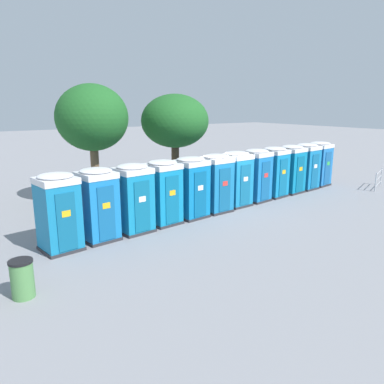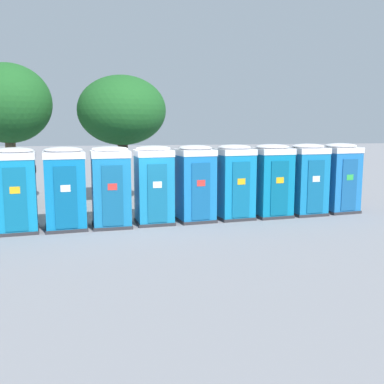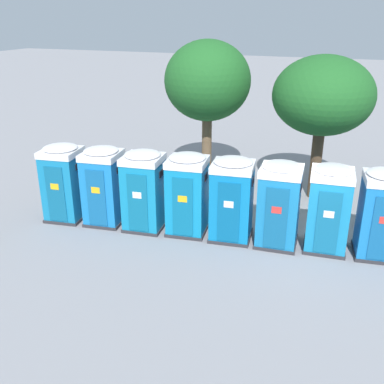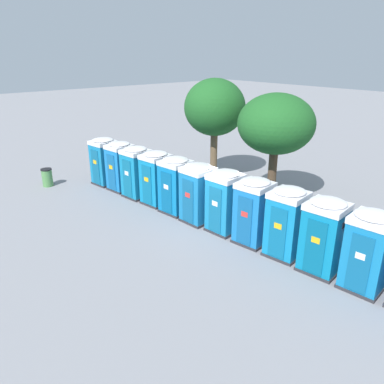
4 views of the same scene
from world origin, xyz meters
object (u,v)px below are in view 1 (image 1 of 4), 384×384
object	(u,v)px
portapotty_2	(133,198)
portapotty_10	(306,166)
portapotty_6	(236,179)
street_tree_0	(92,118)
portapotty_0	(58,212)
portapotty_5	(216,183)
portapotty_1	(98,204)
portapotty_4	(191,187)
street_tree_1	(175,122)
trash_can	(22,279)
portapotty_7	(256,175)
portapotty_9	(291,169)
event_barrier	(379,178)
portapotty_8	(274,172)
portapotty_3	(163,192)
portapotty_11	(319,163)

from	to	relation	value
portapotty_2	portapotty_10	xyz separation A→B (m)	(11.09, 1.15, 0.00)
portapotty_6	street_tree_0	world-z (taller)	street_tree_0
portapotty_0	portapotty_5	distance (m)	6.97
portapotty_1	portapotty_4	bearing A→B (deg)	5.78
portapotty_0	portapotty_2	xyz separation A→B (m)	(2.77, 0.30, -0.00)
street_tree_0	street_tree_1	size ratio (longest dim) A/B	1.08
portapotty_1	street_tree_0	size ratio (longest dim) A/B	0.46
portapotty_4	trash_can	bearing A→B (deg)	-155.83
portapotty_6	portapotty_7	bearing A→B (deg)	5.35
portapotty_10	street_tree_1	size ratio (longest dim) A/B	0.49
portapotty_7	portapotty_9	xyz separation A→B (m)	(2.78, 0.24, -0.00)
portapotty_1	portapotty_5	xyz separation A→B (m)	(5.55, 0.52, -0.00)
portapotty_10	event_barrier	world-z (taller)	portapotty_10
portapotty_2	street_tree_0	world-z (taller)	street_tree_0
portapotty_10	event_barrier	xyz separation A→B (m)	(3.49, -2.28, -0.72)
portapotty_8	street_tree_0	bearing A→B (deg)	153.59
portapotty_1	portapotty_9	world-z (taller)	same
portapotty_5	trash_can	size ratio (longest dim) A/B	2.63
portapotty_3	portapotty_8	world-z (taller)	same
street_tree_1	event_barrier	world-z (taller)	street_tree_1
portapotty_4	street_tree_1	xyz separation A→B (m)	(1.94, 4.29, 2.46)
portapotty_7	street_tree_1	world-z (taller)	street_tree_1
portapotty_5	portapotty_11	bearing A→B (deg)	6.45
trash_can	event_barrier	bearing A→B (deg)	5.34
portapotty_1	trash_can	size ratio (longest dim) A/B	2.63
portapotty_7	portapotty_11	bearing A→B (deg)	6.00
portapotty_1	portapotty_9	size ratio (longest dim) A/B	1.00
portapotty_6	street_tree_1	size ratio (longest dim) A/B	0.49
portapotty_0	portapotty_9	bearing A→B (deg)	6.02
portapotty_11	street_tree_1	size ratio (longest dim) A/B	0.49
portapotty_3	portapotty_7	distance (m)	5.57
portapotty_10	portapotty_11	size ratio (longest dim) A/B	1.00
event_barrier	portapotty_9	bearing A→B (deg)	156.22
portapotty_3	portapotty_10	world-z (taller)	same
portapotty_2	event_barrier	bearing A→B (deg)	-4.44
portapotty_10	trash_can	size ratio (longest dim) A/B	2.63
portapotty_8	portapotty_11	world-z (taller)	same
portapotty_1	portapotty_3	xyz separation A→B (m)	(2.77, 0.32, -0.00)
portapotty_11	trash_can	bearing A→B (deg)	-165.83
portapotty_10	portapotty_6	bearing A→B (deg)	-174.81
portapotty_1	street_tree_0	distance (m)	5.92
portapotty_4	street_tree_1	distance (m)	5.32
portapotty_10	street_tree_0	world-z (taller)	street_tree_0
portapotty_9	event_barrier	distance (m)	5.37
portapotty_2	street_tree_0	distance (m)	5.57
portapotty_0	portapotty_7	xyz separation A→B (m)	(9.69, 1.07, -0.00)
portapotty_0	event_barrier	distance (m)	17.38
street_tree_1	portapotty_2	bearing A→B (deg)	-135.61
portapotty_2	portapotty_8	size ratio (longest dim) A/B	1.00
trash_can	portapotty_2	bearing A→B (deg)	33.35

